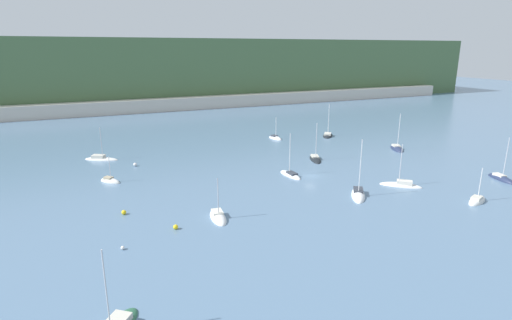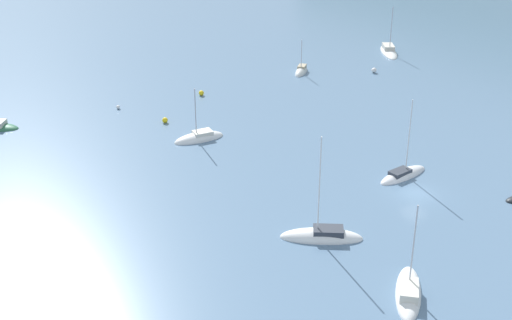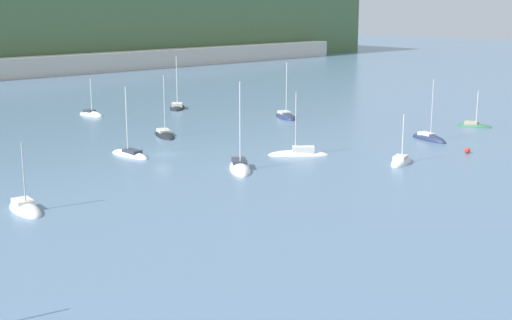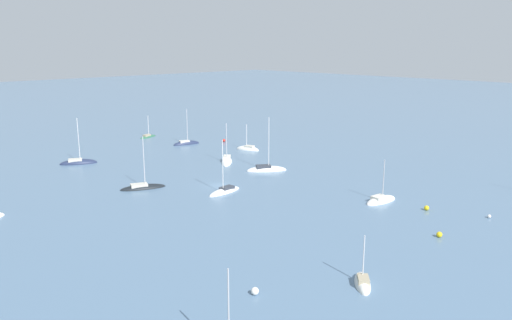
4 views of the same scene
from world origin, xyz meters
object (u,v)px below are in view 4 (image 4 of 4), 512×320
sailboat_8 (78,163)px  mooring_buoy_3 (489,216)px  sailboat_4 (266,170)px  sailboat_2 (381,201)px  sailboat_1 (248,150)px  mooring_buoy_1 (224,140)px  sailboat_5 (186,144)px  sailboat_9 (363,284)px  sailboat_12 (227,162)px  sailboat_10 (225,192)px  mooring_buoy_4 (255,291)px  sailboat_6 (148,137)px  mooring_buoy_0 (427,208)px  mooring_buoy_2 (439,235)px  sailboat_13 (143,188)px

sailboat_8 → mooring_buoy_3: 80.60m
sailboat_4 → sailboat_2: bearing=-56.9°
sailboat_1 → sailboat_8: (14.95, 36.09, 0.00)m
sailboat_1 → mooring_buoy_3: (-60.53, 7.81, 0.20)m
sailboat_8 → mooring_buoy_1: (-3.21, -38.53, 0.32)m
sailboat_2 → sailboat_5: 61.35m
sailboat_9 → sailboat_12: sailboat_12 is taller
sailboat_10 → mooring_buoy_1: size_ratio=12.93×
sailboat_5 → sailboat_2: bearing=-81.4°
sailboat_5 → mooring_buoy_4: size_ratio=12.24×
sailboat_1 → mooring_buoy_1: (11.74, -2.44, 0.32)m
sailboat_4 → mooring_buoy_4: size_ratio=14.47×
sailboat_6 → sailboat_2: bearing=-109.4°
mooring_buoy_0 → mooring_buoy_1: mooring_buoy_1 is taller
sailboat_6 → sailboat_5: bearing=-100.2°
sailboat_12 → mooring_buoy_0: size_ratio=12.22×
sailboat_1 → sailboat_9: size_ratio=1.14×
sailboat_10 → mooring_buoy_4: bearing=49.0°
mooring_buoy_0 → mooring_buoy_2: (-6.56, 9.14, 0.00)m
sailboat_2 → mooring_buoy_3: (-15.47, -4.67, 0.20)m
sailboat_4 → mooring_buoy_0: sailboat_4 is taller
sailboat_2 → mooring_buoy_0: 7.42m
sailboat_6 → sailboat_12: bearing=-112.1°
sailboat_4 → sailboat_13: 25.75m
mooring_buoy_2 → sailboat_12: bearing=-8.8°
sailboat_13 → mooring_buoy_4: sailboat_13 is taller
sailboat_13 → mooring_buoy_3: (-49.29, -28.50, 0.19)m
sailboat_9 → mooring_buoy_2: 18.72m
mooring_buoy_1 → sailboat_8: bearing=85.2°
mooring_buoy_1 → mooring_buoy_3: (-72.27, 10.25, -0.12)m
sailboat_5 → sailboat_13: 40.27m
mooring_buoy_2 → sailboat_4: bearing=-12.3°
sailboat_4 → mooring_buoy_4: 51.59m
sailboat_1 → mooring_buoy_3: 61.03m
sailboat_10 → mooring_buoy_2: (-35.63, -7.04, 0.30)m
sailboat_1 → sailboat_4: size_ratio=0.61×
sailboat_8 → mooring_buoy_0: (-67.31, -24.90, 0.31)m
sailboat_9 → sailboat_13: size_ratio=0.64×
sailboat_4 → sailboat_9: size_ratio=1.86×
sailboat_10 → mooring_buoy_4: (-29.78, 21.47, 0.33)m
sailboat_2 → mooring_buoy_2: (-13.86, 7.84, 0.32)m
sailboat_12 → sailboat_5: bearing=-150.1°
sailboat_12 → mooring_buoy_0: (-46.07, -0.98, 0.25)m
sailboat_2 → sailboat_4: sailboat_4 is taller
sailboat_12 → sailboat_13: size_ratio=0.93×
mooring_buoy_2 → mooring_buoy_3: mooring_buoy_2 is taller
sailboat_9 → mooring_buoy_1: 82.43m
sailboat_8 → mooring_buoy_0: size_ratio=14.18×
sailboat_6 → sailboat_8: bearing=-165.5°
mooring_buoy_0 → mooring_buoy_1: 65.53m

